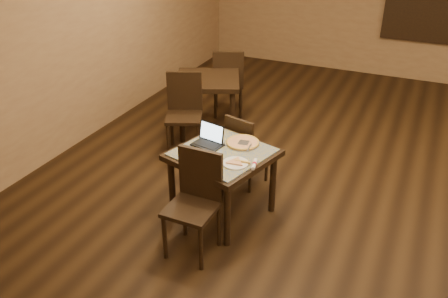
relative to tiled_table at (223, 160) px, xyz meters
The scene contains 15 objects.
ground 1.64m from the tiled_table, 13.62° to the left, with size 10.00×10.00×0.00m, color black.
wall_left 2.70m from the tiled_table, behind, with size 0.02×10.00×3.00m, color #95744C.
tiled_table is the anchor object (origin of this frame).
chair_main_near 0.61m from the tiled_table, 89.94° to the right, with size 0.45×0.45×1.03m.
chair_main_far 0.64m from the tiled_table, 91.85° to the left, with size 0.47×0.47×0.89m.
laptop 0.27m from the tiled_table, 153.75° to the left, with size 0.34×0.29×0.21m.
plate 0.31m from the tiled_table, 39.29° to the right, with size 0.25×0.25×0.01m, color white.
pizza_slice 0.31m from the tiled_table, 39.29° to the right, with size 0.20×0.20×0.02m, color beige, non-canonical shape.
pizza_pan 0.29m from the tiled_table, 63.43° to the left, with size 0.36×0.36×0.01m, color silver.
pizza_whole 0.29m from the tiled_table, 63.43° to the left, with size 0.35×0.35×0.02m.
spatula 0.29m from the tiled_table, 57.53° to the left, with size 0.11×0.26×0.01m, color silver.
napkin_roll 0.44m from the tiled_table, 19.29° to the right, with size 0.08×0.18×0.04m.
other_table_b 2.05m from the tiled_table, 120.56° to the left, with size 1.15×1.15×0.82m.
other_table_b_chair_near 1.57m from the tiled_table, 133.42° to the left, with size 0.60×0.60×1.06m.
other_table_b_chair_far 2.60m from the tiled_table, 112.81° to the left, with size 0.60×0.60×1.06m.
Camera 1 is at (0.32, -4.21, 3.08)m, focal length 38.00 mm.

